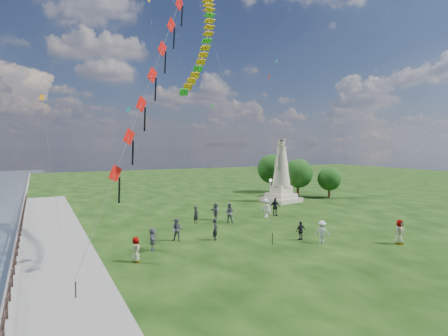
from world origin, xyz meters
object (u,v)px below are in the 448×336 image
person_1 (177,230)px  person_6 (196,215)px  person_3 (301,231)px  person_8 (266,208)px  person_5 (153,239)px  person_4 (399,232)px  person_11 (215,211)px  person_9 (275,207)px  person_2 (322,232)px  person_7 (229,213)px  lamppost (271,189)px  person_0 (215,229)px  person_10 (136,250)px  statue (281,178)px

person_1 → person_6: person_1 is taller
person_3 → person_8: size_ratio=0.78×
person_3 → person_5: (-11.13, 2.38, 0.08)m
person_4 → person_11: person_4 is taller
person_8 → person_9: bearing=91.2°
person_1 → person_11: size_ratio=1.05×
person_2 → person_6: size_ratio=1.06×
person_7 → person_8: bearing=-141.1°
person_4 → person_7: size_ratio=0.98×
person_3 → person_4: bearing=140.7°
person_2 → person_6: bearing=-20.6°
lamppost → person_11: lamppost is taller
person_1 → person_7: person_7 is taller
person_6 → person_7: 3.17m
lamppost → person_1: lamppost is taller
person_4 → person_5: bearing=150.5°
person_9 → person_1: bearing=-145.1°
person_6 → person_1: bearing=-149.8°
person_0 → person_4: person_4 is taller
person_2 → person_10: 13.78m
person_9 → person_11: bearing=-175.9°
person_1 → person_7: size_ratio=0.94×
person_2 → person_11: bearing=-32.2°
lamppost → person_3: 11.25m
lamppost → person_9: size_ratio=2.00×
person_7 → person_1: bearing=65.2°
person_0 → person_4: size_ratio=0.91×
person_2 → person_9: (3.06, 10.67, 0.09)m
person_10 → person_5: bearing=-47.0°
person_9 → person_2: bearing=-93.3°
person_3 → person_5: person_5 is taller
person_5 → person_4: bearing=-90.1°
person_4 → person_5: person_4 is taller
lamppost → person_10: 19.73m
lamppost → person_5: bearing=-152.5°
person_2 → person_11: size_ratio=1.02×
person_7 → person_2: bearing=138.3°
statue → person_7: statue is taller
person_0 → person_4: 13.87m
person_6 → person_5: bearing=-155.8°
person_5 → person_7: person_7 is taller
person_2 → person_8: 10.52m
person_7 → person_11: bearing=-38.7°
lamppost → person_11: size_ratio=2.25×
lamppost → person_6: 9.23m
statue → person_1: bearing=-156.3°
lamppost → person_5: 17.25m
person_11 → statue: bearing=114.3°
person_10 → person_2: bearing=-105.1°
person_2 → person_9: size_ratio=0.91×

